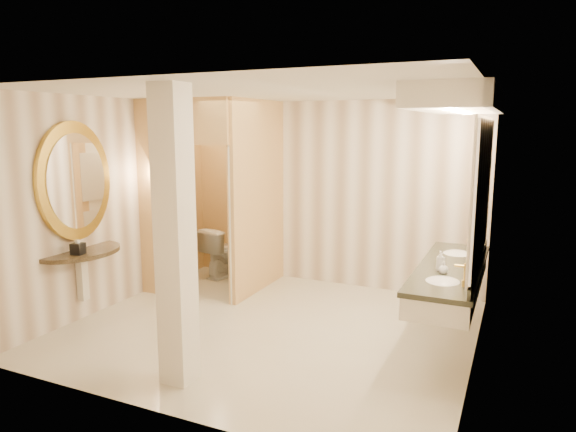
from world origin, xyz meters
name	(u,v)px	position (x,y,z in m)	size (l,w,h in m)	color
floor	(270,328)	(0.00, 0.00, 0.00)	(4.50, 4.50, 0.00)	beige
ceiling	(268,92)	(0.00, 0.00, 2.70)	(4.50, 4.50, 0.00)	silver
wall_back	(329,194)	(0.00, 2.00, 1.35)	(4.50, 0.02, 2.70)	white
wall_front	(155,254)	(0.00, -2.00, 1.35)	(4.50, 0.02, 2.70)	white
wall_left	(115,203)	(-2.25, 0.00, 1.35)	(0.02, 4.00, 2.70)	white
wall_right	(481,231)	(2.25, 0.00, 1.35)	(0.02, 4.00, 2.70)	white
toilet_closet	(229,196)	(-1.11, 0.97, 1.39)	(1.50, 1.55, 2.70)	#E7BF79
wall_sconce	(155,172)	(-1.93, 0.43, 1.73)	(0.14, 0.14, 0.42)	gold
vanity	(457,196)	(1.98, 0.40, 1.63)	(0.75, 2.41, 2.09)	white
console_shelf	(76,211)	(-2.21, -0.68, 1.35)	(1.08, 1.08, 1.99)	black
pillar	(175,238)	(-0.20, -1.47, 1.35)	(0.27, 0.27, 2.70)	white
tissue_box	(78,249)	(-2.04, -0.86, 0.94)	(0.13, 0.13, 0.13)	black
toilet	(225,251)	(-1.61, 1.64, 0.39)	(0.44, 0.77, 0.78)	white
soap_bottle_a	(442,259)	(1.86, 0.37, 0.94)	(0.06, 0.06, 0.13)	beige
soap_bottle_b	(444,268)	(1.92, 0.06, 0.94)	(0.10, 0.10, 0.12)	silver
soap_bottle_c	(440,261)	(1.87, 0.16, 0.98)	(0.08, 0.08, 0.20)	#C6B28C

